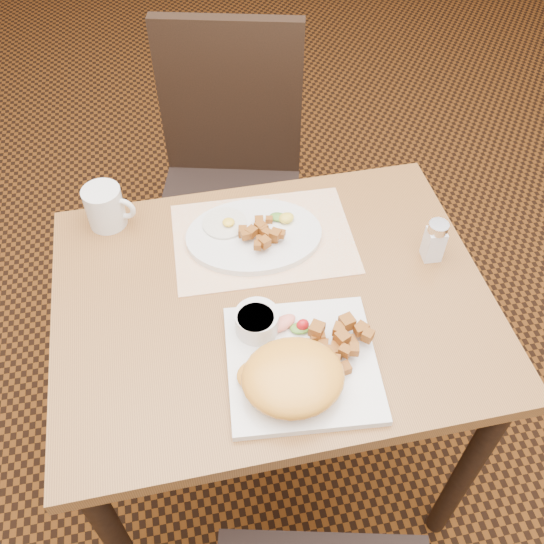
{
  "coord_description": "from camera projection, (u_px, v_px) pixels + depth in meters",
  "views": [
    {
      "loc": [
        -0.16,
        -0.77,
        1.73
      ],
      "look_at": [
        0.0,
        0.01,
        0.82
      ],
      "focal_mm": 40.0,
      "sensor_mm": 36.0,
      "label": 1
    }
  ],
  "objects": [
    {
      "name": "ground",
      "position": [
        272.0,
        451.0,
        1.82
      ],
      "size": [
        8.0,
        8.0,
        0.0
      ],
      "primitive_type": "plane",
      "color": "black",
      "rests_on": "ground"
    },
    {
      "name": "table",
      "position": [
        272.0,
        327.0,
        1.34
      ],
      "size": [
        0.9,
        0.7,
        0.75
      ],
      "color": "brown",
      "rests_on": "ground"
    },
    {
      "name": "chair_far",
      "position": [
        230.0,
        172.0,
        1.84
      ],
      "size": [
        0.52,
        0.52,
        0.97
      ],
      "rotation": [
        0.0,
        0.0,
        2.89
      ],
      "color": "black",
      "rests_on": "ground"
    },
    {
      "name": "placemat",
      "position": [
        263.0,
        238.0,
        1.36
      ],
      "size": [
        0.41,
        0.3,
        0.0
      ],
      "primitive_type": "cube",
      "rotation": [
        0.0,
        0.0,
        -0.04
      ],
      "color": "white",
      "rests_on": "table"
    },
    {
      "name": "plate_square",
      "position": [
        302.0,
        363.0,
        1.14
      ],
      "size": [
        0.31,
        0.31,
        0.02
      ],
      "primitive_type": "cube",
      "rotation": [
        0.0,
        0.0,
        -0.1
      ],
      "color": "silver",
      "rests_on": "table"
    },
    {
      "name": "plate_oval",
      "position": [
        254.0,
        236.0,
        1.36
      ],
      "size": [
        0.32,
        0.25,
        0.02
      ],
      "primitive_type": null,
      "rotation": [
        0.0,
        0.0,
        -0.08
      ],
      "color": "silver",
      "rests_on": "placemat"
    },
    {
      "name": "hollandaise_mound",
      "position": [
        292.0,
        378.0,
        1.07
      ],
      "size": [
        0.19,
        0.17,
        0.07
      ],
      "color": "#F7A830",
      "rests_on": "plate_square"
    },
    {
      "name": "ramekin",
      "position": [
        257.0,
        321.0,
        1.16
      ],
      "size": [
        0.09,
        0.09,
        0.05
      ],
      "color": "silver",
      "rests_on": "plate_square"
    },
    {
      "name": "garnish_sq",
      "position": [
        291.0,
        325.0,
        1.18
      ],
      "size": [
        0.09,
        0.06,
        0.03
      ],
      "color": "#387223",
      "rests_on": "plate_square"
    },
    {
      "name": "fried_egg",
      "position": [
        225.0,
        223.0,
        1.36
      ],
      "size": [
        0.1,
        0.1,
        0.02
      ],
      "color": "white",
      "rests_on": "plate_oval"
    },
    {
      "name": "garnish_ov",
      "position": [
        283.0,
        218.0,
        1.37
      ],
      "size": [
        0.06,
        0.05,
        0.02
      ],
      "color": "#387223",
      "rests_on": "plate_oval"
    },
    {
      "name": "salt_shaker",
      "position": [
        435.0,
        240.0,
        1.29
      ],
      "size": [
        0.04,
        0.04,
        0.1
      ],
      "color": "white",
      "rests_on": "table"
    },
    {
      "name": "coffee_mug",
      "position": [
        106.0,
        207.0,
        1.36
      ],
      "size": [
        0.11,
        0.09,
        0.1
      ],
      "color": "silver",
      "rests_on": "table"
    },
    {
      "name": "home_fries_sq",
      "position": [
        339.0,
        341.0,
        1.14
      ],
      "size": [
        0.12,
        0.11,
        0.04
      ],
      "color": "#9D5719",
      "rests_on": "plate_square"
    },
    {
      "name": "home_fries_ov",
      "position": [
        262.0,
        233.0,
        1.33
      ],
      "size": [
        0.1,
        0.11,
        0.04
      ],
      "color": "#9D5719",
      "rests_on": "plate_oval"
    }
  ]
}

